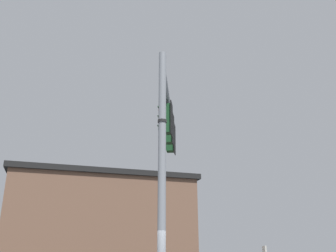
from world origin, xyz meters
The scene contains 8 objects.
signal_pole centered at (0.00, 0.00, 3.91)m, with size 0.22×0.22×7.82m, color gray.
mast_arm centered at (2.58, 0.13, 7.16)m, with size 0.21×0.21×5.17m, color gray.
traffic_light_nearest_pole centered at (1.92, 0.12, 6.36)m, with size 0.54×0.49×1.31m.
traffic_light_mid_inner centered at (3.07, 0.18, 6.36)m, with size 0.54×0.49×1.31m.
traffic_light_mid_outer centered at (4.22, 0.24, 6.36)m, with size 0.54×0.49×1.31m.
street_name_sign centered at (0.33, 0.02, 5.56)m, with size 1.22×0.26×0.22m.
storefront_building centered at (12.32, 5.55, 3.19)m, with size 11.56×12.71×6.35m.
tree_by_storefront centered at (14.05, 2.03, 5.41)m, with size 3.28×3.28×7.10m.
Camera 1 is at (-9.86, -1.31, 1.87)m, focal length 39.15 mm.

